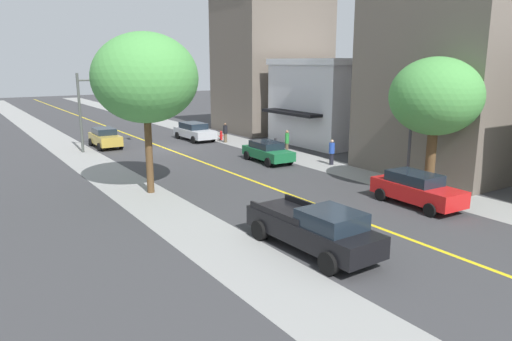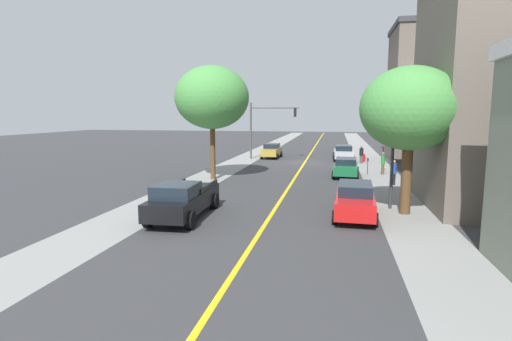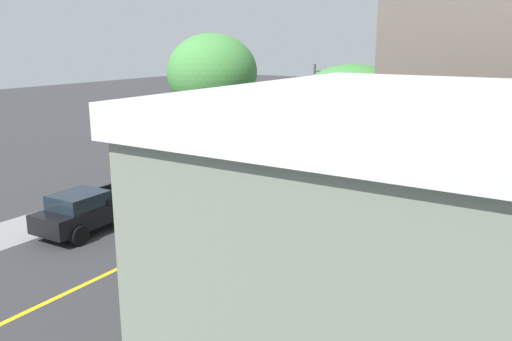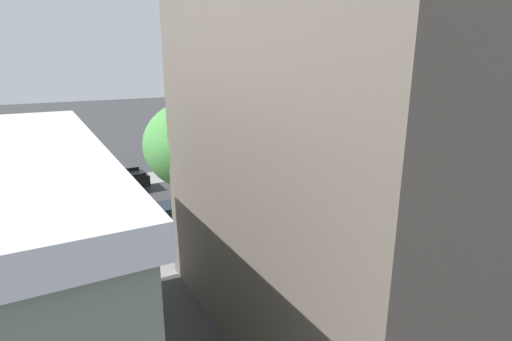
# 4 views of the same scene
# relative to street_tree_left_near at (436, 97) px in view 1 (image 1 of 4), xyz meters

# --- Properties ---
(ground_plane) EXTENTS (140.00, 140.00, 0.00)m
(ground_plane) POSITION_rel_street_tree_left_near_xyz_m (6.41, -19.79, -5.09)
(ground_plane) COLOR #38383A
(sidewalk_left) EXTENTS (3.06, 126.00, 0.01)m
(sidewalk_left) POSITION_rel_street_tree_left_near_xyz_m (-0.18, -19.79, -5.09)
(sidewalk_left) COLOR gray
(sidewalk_left) RESTS_ON ground
(sidewalk_right) EXTENTS (3.06, 126.00, 0.01)m
(sidewalk_right) POSITION_rel_street_tree_left_near_xyz_m (13.00, -19.79, -5.09)
(sidewalk_right) COLOR gray
(sidewalk_right) RESTS_ON ground
(road_centerline_stripe) EXTENTS (0.20, 126.00, 0.00)m
(road_centerline_stripe) POSITION_rel_street_tree_left_near_xyz_m (6.41, -19.79, -5.09)
(road_centerline_stripe) COLOR yellow
(road_centerline_stripe) RESTS_ON ground
(pale_office_building) EXTENTS (10.13, 8.27, 13.91)m
(pale_office_building) POSITION_rel_street_tree_left_near_xyz_m (-7.11, -24.72, 1.88)
(pale_office_building) COLOR #665B51
(pale_office_building) RESTS_ON ground
(brick_apartment_block) EXTENTS (9.66, 8.64, 7.11)m
(brick_apartment_block) POSITION_rel_street_tree_left_near_xyz_m (-7.09, -15.26, -1.52)
(brick_apartment_block) COLOR silver
(brick_apartment_block) RESTS_ON ground
(tan_rowhouse) EXTENTS (11.80, 9.50, 13.81)m
(tan_rowhouse) POSITION_rel_street_tree_left_near_xyz_m (-7.11, -2.88, 1.83)
(tan_rowhouse) COLOR #665B51
(tan_rowhouse) RESTS_ON ground
(street_tree_left_near) EXTENTS (4.70, 4.70, 7.12)m
(street_tree_left_near) POSITION_rel_street_tree_left_near_xyz_m (0.00, 0.00, 0.00)
(street_tree_left_near) COLOR brown
(street_tree_left_near) RESTS_ON ground
(street_tree_right_corner) EXTENTS (5.42, 5.42, 8.35)m
(street_tree_right_corner) POSITION_rel_street_tree_left_near_xyz_m (12.38, -8.25, 0.94)
(street_tree_right_corner) COLOR brown
(street_tree_right_corner) RESTS_ON ground
(fire_hydrant) EXTENTS (0.44, 0.24, 0.81)m
(fire_hydrant) POSITION_rel_street_tree_left_near_xyz_m (0.51, -21.71, -4.69)
(fire_hydrant) COLOR red
(fire_hydrant) RESTS_ON ground
(parking_meter) EXTENTS (0.12, 0.18, 1.33)m
(parking_meter) POSITION_rel_street_tree_left_near_xyz_m (0.83, -12.87, -4.21)
(parking_meter) COLOR #4C4C51
(parking_meter) RESTS_ON ground
(traffic_light_mast) EXTENTS (5.27, 0.32, 6.04)m
(traffic_light_mast) POSITION_rel_street_tree_left_near_xyz_m (10.79, -22.27, -1.07)
(traffic_light_mast) COLOR #474C47
(traffic_light_mast) RESTS_ON ground
(street_lamp) EXTENTS (0.70, 0.36, 6.51)m
(street_lamp) POSITION_rel_street_tree_left_near_xyz_m (0.56, -0.97, -1.07)
(street_lamp) COLOR #38383D
(street_lamp) RESTS_ON ground
(red_sedan_left_curb) EXTENTS (2.11, 4.66, 1.60)m
(red_sedan_left_curb) POSITION_rel_street_tree_left_near_xyz_m (2.45, 1.15, -4.26)
(red_sedan_left_curb) COLOR red
(red_sedan_left_curb) RESTS_ON ground
(gold_sedan_right_curb) EXTENTS (1.99, 4.19, 1.58)m
(gold_sedan_right_curb) POSITION_rel_street_tree_left_near_xyz_m (10.35, -23.47, -4.27)
(gold_sedan_right_curb) COLOR #B29338
(gold_sedan_right_curb) RESTS_ON ground
(silver_sedan_left_curb) EXTENTS (2.22, 4.77, 1.54)m
(silver_sedan_left_curb) POSITION_rel_street_tree_left_near_xyz_m (2.58, -22.87, -4.28)
(silver_sedan_left_curb) COLOR #B7BABF
(silver_sedan_left_curb) RESTS_ON ground
(green_sedan_left_curb) EXTENTS (2.12, 4.40, 1.43)m
(green_sedan_left_curb) POSITION_rel_street_tree_left_near_xyz_m (2.58, -11.38, -4.33)
(green_sedan_left_curb) COLOR #196638
(green_sedan_left_curb) RESTS_ON ground
(black_pickup_truck) EXTENTS (2.35, 5.78, 1.78)m
(black_pickup_truck) POSITION_rel_street_tree_left_near_xyz_m (10.38, 2.91, -4.19)
(black_pickup_truck) COLOR black
(black_pickup_truck) RESTS_ON ground
(pedestrian_blue_shirt) EXTENTS (0.38, 0.38, 1.72)m
(pedestrian_blue_shirt) POSITION_rel_street_tree_left_near_xyz_m (-0.54, -8.24, -4.19)
(pedestrian_blue_shirt) COLOR black
(pedestrian_blue_shirt) RESTS_ON ground
(pedestrian_black_shirt) EXTENTS (0.39, 0.39, 1.70)m
(pedestrian_black_shirt) POSITION_rel_street_tree_left_near_xyz_m (0.89, -20.27, -4.20)
(pedestrian_black_shirt) COLOR brown
(pedestrian_black_shirt) RESTS_ON ground
(pedestrian_green_shirt) EXTENTS (0.30, 0.30, 1.81)m
(pedestrian_green_shirt) POSITION_rel_street_tree_left_near_xyz_m (-0.36, -13.05, -4.11)
(pedestrian_green_shirt) COLOR brown
(pedestrian_green_shirt) RESTS_ON ground
(small_dog) EXTENTS (0.29, 0.71, 0.53)m
(small_dog) POSITION_rel_street_tree_left_near_xyz_m (-0.59, -14.13, -4.74)
(small_dog) COLOR #C6B28C
(small_dog) RESTS_ON ground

